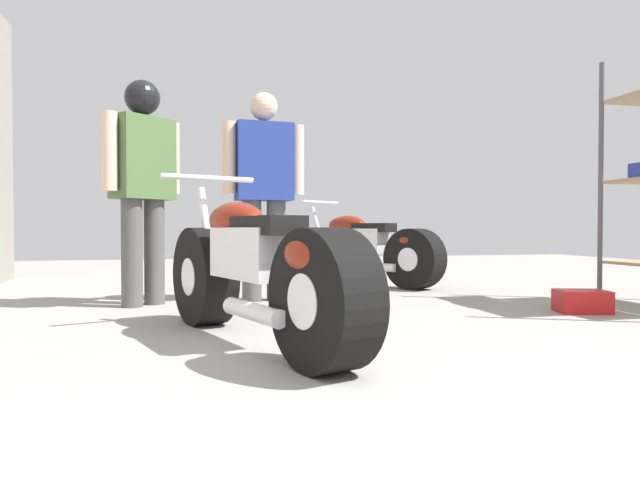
{
  "coord_description": "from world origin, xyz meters",
  "views": [
    {
      "loc": [
        -0.96,
        -0.76,
        0.61
      ],
      "look_at": [
        0.01,
        3.28,
        0.52
      ],
      "focal_mm": 31.32,
      "sensor_mm": 36.0,
      "label": 1
    }
  ],
  "objects_px": {
    "motorcycle_black_naked": "(364,250)",
    "mechanic_in_blue": "(264,183)",
    "motorcycle_maroon_cruiser": "(255,271)",
    "mechanic_with_helmet": "(143,171)"
  },
  "relations": [
    {
      "from": "motorcycle_black_naked",
      "to": "mechanic_with_helmet",
      "type": "height_order",
      "value": "mechanic_with_helmet"
    },
    {
      "from": "motorcycle_black_naked",
      "to": "mechanic_in_blue",
      "type": "distance_m",
      "value": 1.74
    },
    {
      "from": "motorcycle_black_naked",
      "to": "mechanic_in_blue",
      "type": "bearing_deg",
      "value": -139.0
    },
    {
      "from": "motorcycle_maroon_cruiser",
      "to": "motorcycle_black_naked",
      "type": "xyz_separation_m",
      "value": [
        1.51,
        2.83,
        -0.01
      ]
    },
    {
      "from": "mechanic_with_helmet",
      "to": "motorcycle_maroon_cruiser",
      "type": "bearing_deg",
      "value": -68.08
    },
    {
      "from": "motorcycle_maroon_cruiser",
      "to": "mechanic_in_blue",
      "type": "height_order",
      "value": "mechanic_in_blue"
    },
    {
      "from": "motorcycle_maroon_cruiser",
      "to": "motorcycle_black_naked",
      "type": "relative_size",
      "value": 1.09
    },
    {
      "from": "motorcycle_maroon_cruiser",
      "to": "mechanic_with_helmet",
      "type": "relative_size",
      "value": 1.11
    },
    {
      "from": "motorcycle_black_naked",
      "to": "mechanic_in_blue",
      "type": "height_order",
      "value": "mechanic_in_blue"
    },
    {
      "from": "mechanic_with_helmet",
      "to": "mechanic_in_blue",
      "type": "bearing_deg",
      "value": 4.12
    },
    {
      "from": "motorcycle_maroon_cruiser",
      "to": "motorcycle_black_naked",
      "type": "height_order",
      "value": "motorcycle_maroon_cruiser"
    },
    {
      "from": "mechanic_in_blue",
      "to": "mechanic_with_helmet",
      "type": "height_order",
      "value": "mechanic_with_helmet"
    },
    {
      "from": "motorcycle_maroon_cruiser",
      "to": "mechanic_with_helmet",
      "type": "xyz_separation_m",
      "value": [
        -0.68,
        1.69,
        0.67
      ]
    },
    {
      "from": "mechanic_in_blue",
      "to": "mechanic_with_helmet",
      "type": "xyz_separation_m",
      "value": [
        -0.97,
        -0.07,
        0.07
      ]
    },
    {
      "from": "motorcycle_maroon_cruiser",
      "to": "mechanic_in_blue",
      "type": "xyz_separation_m",
      "value": [
        0.29,
        1.76,
        0.6
      ]
    }
  ]
}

